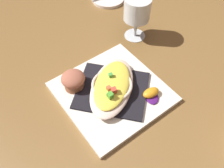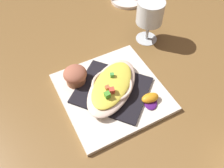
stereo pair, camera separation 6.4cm
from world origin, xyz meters
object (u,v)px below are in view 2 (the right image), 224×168
object	(u,v)px
square_plate	(112,92)
muffin	(75,76)
stemmed_glass	(150,14)
orange_garnish	(150,99)
gratin_dish	(112,86)

from	to	relation	value
square_plate	muffin	distance (m)	0.11
muffin	stemmed_glass	size ratio (longest dim) A/B	0.45
orange_garnish	square_plate	bearing A→B (deg)	-52.16
gratin_dish	muffin	world-z (taller)	muffin
square_plate	orange_garnish	world-z (taller)	orange_garnish
muffin	orange_garnish	world-z (taller)	muffin
gratin_dish	muffin	xyz separation A→B (m)	(0.07, -0.08, 0.01)
gratin_dish	muffin	distance (m)	0.11
square_plate	gratin_dish	world-z (taller)	gratin_dish
muffin	orange_garnish	xyz separation A→B (m)	(-0.13, 0.17, -0.02)
gratin_dish	muffin	size ratio (longest dim) A/B	3.60
muffin	gratin_dish	bearing A→B (deg)	128.84
muffin	orange_garnish	bearing A→B (deg)	128.40
square_plate	stemmed_glass	xyz separation A→B (m)	(-0.22, -0.12, 0.09)
gratin_dish	stemmed_glass	world-z (taller)	stemmed_glass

